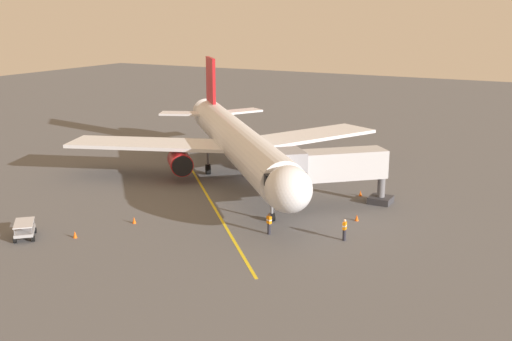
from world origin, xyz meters
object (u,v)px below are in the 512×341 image
at_px(safety_cone_wing_port, 360,193).
at_px(ground_crew_wing_walker, 344,229).
at_px(jet_bridge, 323,167).
at_px(safety_cone_nose_right, 75,234).
at_px(baggage_cart_near_nose, 25,230).
at_px(ground_crew_marshaller, 269,223).
at_px(safety_cone_wing_starboard, 134,220).
at_px(airplane, 237,142).
at_px(safety_cone_nose_left, 357,218).

bearing_deg(safety_cone_wing_port, ground_crew_wing_walker, 103.19).
distance_m(jet_bridge, safety_cone_nose_right, 21.66).
bearing_deg(ground_crew_wing_walker, jet_bridge, -56.03).
bearing_deg(safety_cone_nose_right, baggage_cart_near_nose, 28.20).
relative_size(ground_crew_marshaller, safety_cone_wing_starboard, 3.11).
height_order(ground_crew_marshaller, safety_cone_wing_starboard, ground_crew_marshaller).
bearing_deg(airplane, safety_cone_nose_left, 156.38).
bearing_deg(ground_crew_marshaller, baggage_cart_near_nose, 30.77).
bearing_deg(ground_crew_marshaller, safety_cone_wing_port, -102.32).
distance_m(airplane, safety_cone_wing_starboard, 16.55).
height_order(safety_cone_nose_right, safety_cone_wing_starboard, same).
relative_size(ground_crew_wing_walker, baggage_cart_near_nose, 0.60).
height_order(ground_crew_wing_walker, safety_cone_wing_port, ground_crew_wing_walker).
distance_m(jet_bridge, safety_cone_wing_starboard, 16.94).
bearing_deg(safety_cone_wing_starboard, safety_cone_nose_left, -149.73).
bearing_deg(safety_cone_wing_starboard, safety_cone_nose_right, 69.02).
distance_m(safety_cone_nose_left, safety_cone_nose_right, 22.83).
distance_m(jet_bridge, ground_crew_marshaller, 8.88).
bearing_deg(safety_cone_nose_right, safety_cone_wing_starboard, -110.98).
xyz_separation_m(airplane, jet_bridge, (-11.54, 4.77, -0.24)).
relative_size(jet_bridge, safety_cone_wing_port, 17.80).
distance_m(airplane, ground_crew_marshaller, 17.06).
height_order(ground_crew_wing_walker, safety_cone_nose_left, ground_crew_wing_walker).
height_order(safety_cone_wing_port, safety_cone_wing_starboard, same).
bearing_deg(ground_crew_marshaller, airplane, -51.43).
bearing_deg(safety_cone_nose_left, safety_cone_nose_right, 38.46).
distance_m(safety_cone_nose_right, safety_cone_wing_port, 26.45).
distance_m(airplane, safety_cone_nose_left, 17.29).
xyz_separation_m(jet_bridge, safety_cone_nose_left, (-3.93, 1.99, -3.49)).
bearing_deg(baggage_cart_near_nose, safety_cone_wing_port, -129.77).
height_order(airplane, ground_crew_marshaller, airplane).
distance_m(airplane, safety_cone_nose_right, 21.43).
relative_size(airplane, baggage_cart_near_nose, 11.75).
bearing_deg(safety_cone_wing_starboard, safety_cone_wing_port, -130.37).
bearing_deg(safety_cone_nose_right, safety_cone_nose_left, -141.54).
xyz_separation_m(ground_crew_wing_walker, safety_cone_wing_port, (2.78, -11.88, -0.61)).
relative_size(ground_crew_wing_walker, safety_cone_nose_right, 3.11).
bearing_deg(safety_cone_nose_right, ground_crew_marshaller, -148.57).
height_order(ground_crew_wing_walker, baggage_cart_near_nose, ground_crew_wing_walker).
bearing_deg(ground_crew_wing_walker, safety_cone_wing_starboard, 15.06).
height_order(baggage_cart_near_nose, safety_cone_wing_starboard, baggage_cart_near_nose).
bearing_deg(jet_bridge, airplane, -22.47).
distance_m(ground_crew_marshaller, ground_crew_wing_walker, 5.89).
relative_size(airplane, ground_crew_wing_walker, 19.58).
xyz_separation_m(safety_cone_nose_right, safety_cone_wing_starboard, (-1.86, -4.85, 0.00)).
distance_m(airplane, jet_bridge, 12.50).
height_order(ground_crew_marshaller, baggage_cart_near_nose, ground_crew_marshaller).
xyz_separation_m(jet_bridge, safety_cone_wing_starboard, (12.09, 11.34, -3.49)).
height_order(airplane, ground_crew_wing_walker, airplane).
xyz_separation_m(ground_crew_marshaller, baggage_cart_near_nose, (16.27, 9.69, -0.23)).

